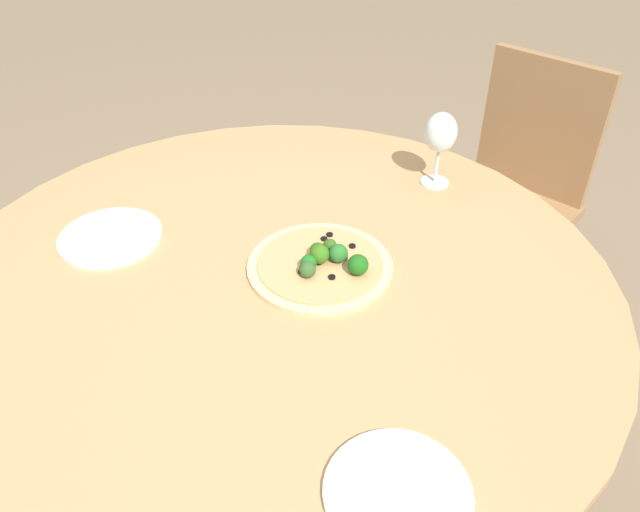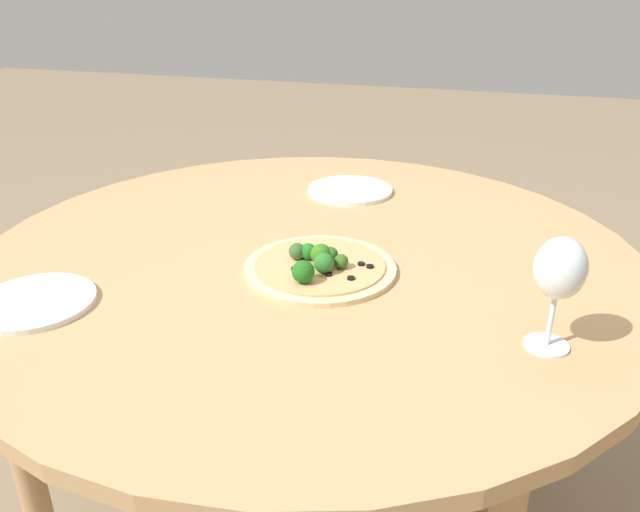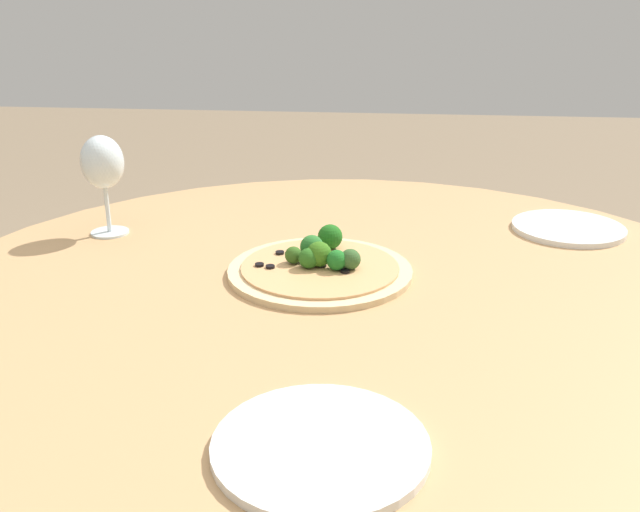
# 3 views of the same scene
# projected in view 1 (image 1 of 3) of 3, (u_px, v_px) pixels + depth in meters

# --- Properties ---
(ground_plane) EXTENTS (12.00, 12.00, 0.00)m
(ground_plane) POSITION_uv_depth(u_px,v_px,m) (285.00, 493.00, 1.66)
(ground_plane) COLOR #847056
(dining_table) EXTENTS (1.32, 1.32, 0.75)m
(dining_table) POSITION_uv_depth(u_px,v_px,m) (274.00, 298.00, 1.24)
(dining_table) COLOR tan
(dining_table) RESTS_ON ground_plane
(chair) EXTENTS (0.53, 0.53, 0.86)m
(chair) POSITION_uv_depth(u_px,v_px,m) (512.00, 191.00, 1.99)
(chair) COLOR #997047
(chair) RESTS_ON ground_plane
(pizza) EXTENTS (0.29, 0.29, 0.05)m
(pizza) POSITION_uv_depth(u_px,v_px,m) (322.00, 264.00, 1.21)
(pizza) COLOR #DBBC89
(pizza) RESTS_ON dining_table
(wine_glass) EXTENTS (0.07, 0.07, 0.18)m
(wine_glass) POSITION_uv_depth(u_px,v_px,m) (441.00, 134.00, 1.40)
(wine_glass) COLOR silver
(wine_glass) RESTS_ON dining_table
(plate_near) EXTENTS (0.20, 0.20, 0.01)m
(plate_near) POSITION_uv_depth(u_px,v_px,m) (398.00, 493.00, 0.83)
(plate_near) COLOR silver
(plate_near) RESTS_ON dining_table
(plate_far) EXTENTS (0.21, 0.21, 0.01)m
(plate_far) POSITION_uv_depth(u_px,v_px,m) (110.00, 237.00, 1.29)
(plate_far) COLOR silver
(plate_far) RESTS_ON dining_table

